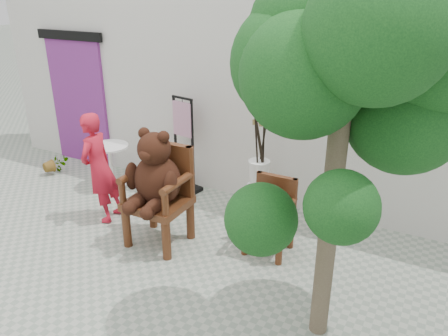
% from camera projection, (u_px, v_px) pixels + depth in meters
% --- Properties ---
extents(ground_plane, '(60.00, 60.00, 0.00)m').
position_uv_depth(ground_plane, '(122.00, 286.00, 4.75)').
color(ground_plane, gray).
rests_on(ground_plane, ground).
extents(back_wall, '(9.00, 1.00, 3.00)m').
position_uv_depth(back_wall, '(246.00, 93.00, 6.69)').
color(back_wall, silver).
rests_on(back_wall, ground).
extents(doorway, '(1.40, 0.11, 2.33)m').
position_uv_depth(doorway, '(79.00, 99.00, 7.69)').
color(doorway, '#722775').
rests_on(doorway, ground).
extents(chair_big, '(0.71, 0.79, 1.50)m').
position_uv_depth(chair_big, '(157.00, 180.00, 5.27)').
color(chair_big, '#3F1E0D').
rests_on(chair_big, ground).
extents(chair_small, '(0.53, 0.49, 0.93)m').
position_uv_depth(chair_small, '(270.00, 210.00, 5.20)').
color(chair_small, '#3F1E0D').
rests_on(chair_small, ground).
extents(person, '(0.43, 0.59, 1.50)m').
position_uv_depth(person, '(99.00, 168.00, 5.87)').
color(person, red).
rests_on(person, ground).
extents(cafe_table, '(0.60, 0.60, 0.70)m').
position_uv_depth(cafe_table, '(111.00, 161.00, 6.93)').
color(cafe_table, white).
rests_on(cafe_table, ground).
extents(display_stand, '(0.51, 0.43, 1.51)m').
position_uv_depth(display_stand, '(184.00, 156.00, 6.73)').
color(display_stand, black).
rests_on(display_stand, ground).
extents(stool_bucket, '(0.32, 0.32, 1.45)m').
position_uv_depth(stool_bucket, '(259.00, 173.00, 6.00)').
color(stool_bucket, white).
rests_on(stool_bucket, ground).
extents(tree, '(2.02, 1.92, 3.25)m').
position_uv_depth(tree, '(366.00, 74.00, 3.26)').
color(tree, '#4B3E2D').
rests_on(tree, ground).
extents(potted_plant, '(0.41, 0.38, 0.38)m').
position_uv_depth(potted_plant, '(55.00, 163.00, 7.51)').
color(potted_plant, '#0E3312').
rests_on(potted_plant, ground).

